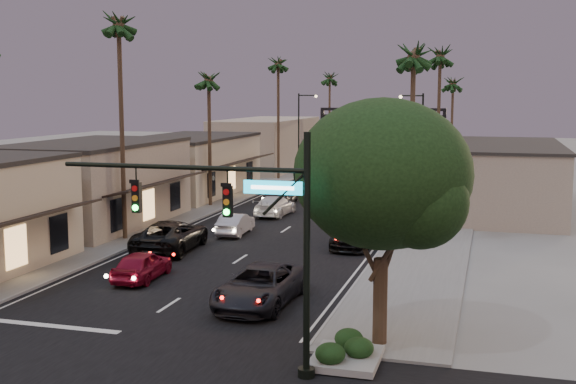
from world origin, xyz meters
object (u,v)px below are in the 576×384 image
Objects in this scene: palm_far at (330,75)px; oncoming_red at (142,265)px; streetlight_left at (301,128)px; palm_ld at (278,60)px; oncoming_silver at (235,224)px; palm_lb at (118,18)px; curbside_near at (260,286)px; curbside_black at (356,233)px; palm_rc at (453,80)px; traffic_signal at (248,217)px; palm_ra at (414,49)px; palm_rb at (440,51)px; arch at (382,122)px; corner_tree at (384,180)px; palm_lc at (209,74)px; streetlight_right at (419,137)px; oncoming_pickup at (171,235)px.

oncoming_red is (5.21, -64.42, -10.72)m from palm_far.
streetlight_left is 0.63× the size of palm_ld.
oncoming_red is 11.97m from oncoming_silver.
palm_far is at bearing 89.69° from palm_lb.
palm_far is 53.85m from oncoming_silver.
curbside_near is 1.10× the size of curbside_black.
palm_rc is 53.95m from curbside_near.
oncoming_silver is (-8.34, 21.54, -4.39)m from traffic_signal.
palm_ld reaches higher than traffic_signal.
palm_ra reaches higher than curbside_near.
arch is at bearing 108.30° from palm_rb.
arch is 49.39m from palm_lb.
curbside_black is at bearing -94.45° from palm_rc.
palm_lb is at bearing -112.27° from palm_rc.
palm_lb reaches higher than arch.
palm_lc is at bearing 122.34° from corner_tree.
palm_ld is 20.42m from palm_rb.
palm_rc is at bearing -109.47° from oncoming_silver.
palm_ld is (-14.29, 51.00, 7.33)m from traffic_signal.
streetlight_left is (-13.84, 13.00, 0.00)m from streetlight_right.
palm_rb is at bearing -71.70° from arch.
palm_rb is at bearing -32.60° from palm_ld.
palm_far is (-1.38, 20.00, 6.11)m from streetlight_left.
streetlight_left is 33.06m from oncoming_silver.
palm_lb reaches higher than oncoming_red.
streetlight_left is at bearing 137.95° from palm_rb.
palm_rb is (2.91, 40.00, 7.33)m from traffic_signal.
palm_ld is 32.26m from oncoming_silver.
corner_tree is 2.08× the size of oncoming_red.
corner_tree is at bearing 42.31° from traffic_signal.
corner_tree is 51.28m from palm_ld.
palm_ra is at bearing -141.02° from oncoming_red.
palm_rb reaches higher than palm_ra.
curbside_black is (14.09, -31.01, -11.63)m from palm_ld.
streetlight_left is 38.29m from oncoming_pickup.
streetlight_left reaches higher than traffic_signal.
oncoming_pickup is (4.03, -1.96, -12.51)m from palm_lb.
palm_ra is at bearing -72.62° from palm_far.
oncoming_pickup is at bearing -25.94° from palm_lb.
palm_far is 2.08× the size of oncoming_pickup.
palm_ra is (-0.88, 16.55, 5.46)m from corner_tree.
arch is at bearing -95.87° from oncoming_red.
corner_tree reaches higher than curbside_black.
curbside_black is (10.06, 3.95, -0.09)m from oncoming_pickup.
palm_rb is (0.00, 20.00, 0.97)m from palm_ra.
palm_ld reaches higher than curbside_near.
traffic_signal is 0.64× the size of palm_ra.
oncoming_pickup is (-13.17, -23.96, -11.54)m from palm_rb.
palm_rc is 1.93× the size of oncoming_pickup.
palm_rb is (-0.88, 36.55, 6.44)m from corner_tree.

